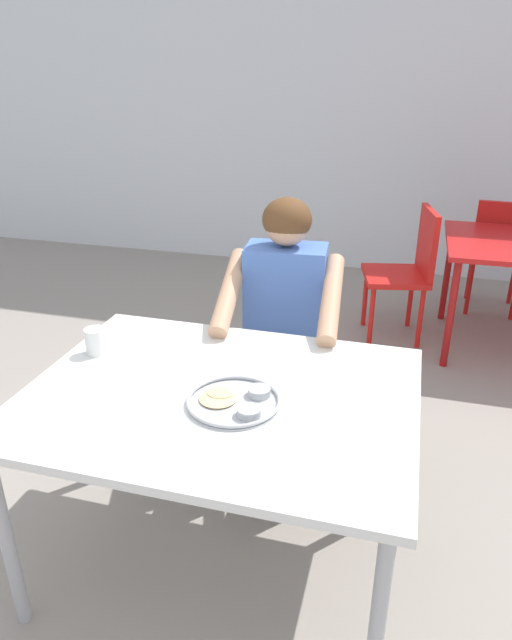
% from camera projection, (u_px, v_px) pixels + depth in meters
% --- Properties ---
extents(ground_plane, '(12.00, 12.00, 0.05)m').
position_uv_depth(ground_plane, '(229.00, 572.00, 2.10)').
color(ground_plane, gray).
extents(back_wall, '(12.00, 0.12, 3.40)m').
position_uv_depth(back_wall, '(363.00, 61.00, 4.51)').
color(back_wall, silver).
rests_on(back_wall, ground).
extents(table_foreground, '(1.24, 0.95, 0.72)m').
position_uv_depth(table_foreground, '(220.00, 408.00, 1.85)').
color(table_foreground, white).
rests_on(table_foreground, ground).
extents(thali_tray, '(0.29, 0.29, 0.03)m').
position_uv_depth(thali_tray, '(235.00, 401.00, 1.75)').
color(thali_tray, '#B7BABF').
rests_on(thali_tray, table_foreground).
extents(drinking_cup, '(0.07, 0.07, 0.10)m').
position_uv_depth(drinking_cup, '(96.00, 340.00, 2.05)').
color(drinking_cup, white).
rests_on(drinking_cup, table_foreground).
extents(chair_foreground, '(0.43, 0.44, 0.87)m').
position_uv_depth(chair_foreground, '(289.00, 337.00, 2.69)').
color(chair_foreground, '#3F3F44').
rests_on(chair_foreground, ground).
extents(diner_foreground, '(0.52, 0.58, 1.19)m').
position_uv_depth(diner_foreground, '(282.00, 315.00, 2.40)').
color(diner_foreground, '#2B2B2B').
rests_on(diner_foreground, ground).
extents(chair_red_left, '(0.47, 0.48, 0.86)m').
position_uv_depth(chair_red_left, '(409.00, 266.00, 3.65)').
color(chair_red_left, red).
rests_on(chair_red_left, ground).
extents(chair_red_far, '(0.42, 0.43, 0.84)m').
position_uv_depth(chair_red_far, '(499.00, 247.00, 4.02)').
color(chair_red_far, red).
rests_on(chair_red_far, ground).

